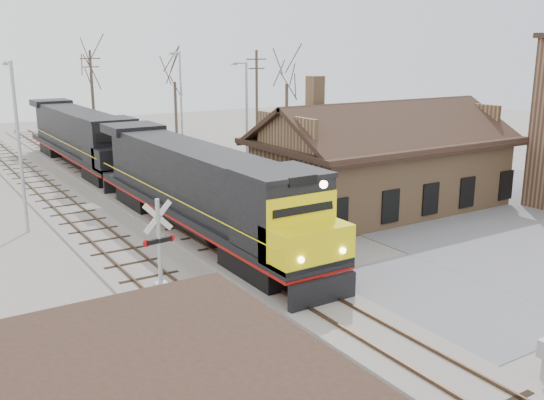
{
  "coord_description": "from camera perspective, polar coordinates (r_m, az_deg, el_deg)",
  "views": [
    {
      "loc": [
        -12.9,
        -14.86,
        9.45
      ],
      "look_at": [
        2.23,
        9.0,
        2.34
      ],
      "focal_mm": 40.0,
      "sensor_mm": 36.0,
      "label": 1
    }
  ],
  "objects": [
    {
      "name": "streetlight_a",
      "position": [
        33.68,
        -22.8,
        5.36
      ],
      "size": [
        0.25,
        2.04,
        8.83
      ],
      "color": "#A5A8AD",
      "rests_on": "ground"
    },
    {
      "name": "streetlight_c",
      "position": [
        51.85,
        -8.61,
        9.17
      ],
      "size": [
        0.25,
        2.04,
        9.15
      ],
      "color": "#A5A8AD",
      "rests_on": "ground"
    },
    {
      "name": "locomotive_lead",
      "position": [
        30.63,
        -6.58,
        0.95
      ],
      "size": [
        3.22,
        21.57,
        4.79
      ],
      "color": "black",
      "rests_on": "ground"
    },
    {
      "name": "tree_c",
      "position": [
        67.22,
        -16.74,
        12.4
      ],
      "size": [
        4.64,
        4.64,
        11.37
      ],
      "color": "#382D23",
      "rests_on": "ground"
    },
    {
      "name": "ground",
      "position": [
        21.83,
        7.9,
        -11.67
      ],
      "size": [
        140.0,
        140.0,
        0.0
      ],
      "primitive_type": "plane",
      "color": "gray",
      "rests_on": "ground"
    },
    {
      "name": "utility_pole_b",
      "position": [
        63.19,
        -16.51,
        9.37
      ],
      "size": [
        2.0,
        0.24,
        9.25
      ],
      "color": "#382D23",
      "rests_on": "ground"
    },
    {
      "name": "streetlight_b",
      "position": [
        42.06,
        -2.5,
        7.77
      ],
      "size": [
        0.25,
        2.04,
        8.54
      ],
      "color": "#A5A8AD",
      "rests_on": "ground"
    },
    {
      "name": "tree_e",
      "position": [
        60.23,
        1.41,
        11.82
      ],
      "size": [
        4.03,
        4.03,
        9.88
      ],
      "color": "#382D23",
      "rests_on": "ground"
    },
    {
      "name": "track_siding",
      "position": [
        32.41,
        -15.95,
        -3.27
      ],
      "size": [
        3.4,
        90.0,
        0.24
      ],
      "color": "gray",
      "rests_on": "ground"
    },
    {
      "name": "crossbuck_far",
      "position": [
        22.09,
        -10.5,
        -5.77
      ],
      "size": [
        1.24,
        0.33,
        4.35
      ],
      "rotation": [
        0.0,
        0.0,
        3.24
      ],
      "color": "#A5A8AD",
      "rests_on": "ground"
    },
    {
      "name": "road",
      "position": [
        21.82,
        7.9,
        -11.63
      ],
      "size": [
        60.0,
        9.0,
        0.03
      ],
      "primitive_type": "cube",
      "color": "slate",
      "rests_on": "ground"
    },
    {
      "name": "utility_pole_c",
      "position": [
        55.25,
        -1.44,
        9.35
      ],
      "size": [
        2.0,
        0.24,
        9.28
      ],
      "color": "#382D23",
      "rests_on": "ground"
    },
    {
      "name": "depot",
      "position": [
        37.29,
        10.27,
        3.01
      ],
      "size": [
        15.2,
        9.31,
        7.9
      ],
      "color": "#98724F",
      "rests_on": "ground"
    },
    {
      "name": "locomotive_trailing",
      "position": [
        50.9,
        -17.46,
        5.65
      ],
      "size": [
        3.22,
        21.57,
        4.54
      ],
      "color": "black",
      "rests_on": "ground"
    },
    {
      "name": "tree_d",
      "position": [
        65.14,
        -9.18,
        11.78
      ],
      "size": [
        4.01,
        4.01,
        9.82
      ],
      "color": "#382D23",
      "rests_on": "ground"
    },
    {
      "name": "track_main",
      "position": [
        33.85,
        -8.66,
        -2.13
      ],
      "size": [
        3.4,
        90.0,
        0.24
      ],
      "color": "gray",
      "rests_on": "ground"
    }
  ]
}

